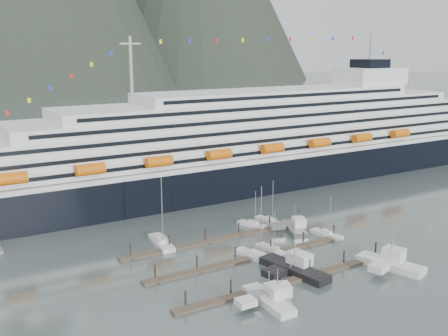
{
  "coord_description": "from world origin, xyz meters",
  "views": [
    {
      "loc": [
        -61.89,
        -82.37,
        43.03
      ],
      "look_at": [
        -0.13,
        22.0,
        15.29
      ],
      "focal_mm": 42.0,
      "sensor_mm": 36.0,
      "label": 1
    }
  ],
  "objects_px": {
    "sailboat_g": "(270,221)",
    "trawler_a": "(268,299)",
    "sailboat_d": "(257,257)",
    "trawler_d": "(390,263)",
    "sailboat_f": "(253,225)",
    "sailboat_e": "(161,243)",
    "cruise_ship": "(253,148)",
    "trawler_c": "(294,268)",
    "sailboat_c": "(271,250)",
    "trawler_b": "(276,297)",
    "sailboat_h": "(326,235)",
    "trawler_e": "(294,228)"
  },
  "relations": [
    {
      "from": "sailboat_c",
      "to": "trawler_e",
      "type": "bearing_deg",
      "value": -62.36
    },
    {
      "from": "cruise_ship",
      "to": "sailboat_d",
      "type": "distance_m",
      "value": 63.48
    },
    {
      "from": "cruise_ship",
      "to": "sailboat_c",
      "type": "distance_m",
      "value": 59.79
    },
    {
      "from": "sailboat_d",
      "to": "trawler_d",
      "type": "relative_size",
      "value": 1.17
    },
    {
      "from": "sailboat_g",
      "to": "trawler_c",
      "type": "xyz_separation_m",
      "value": [
        -13.59,
        -27.07,
        0.58
      ]
    },
    {
      "from": "sailboat_d",
      "to": "sailboat_f",
      "type": "xyz_separation_m",
      "value": [
        10.65,
        17.53,
        -0.06
      ]
    },
    {
      "from": "sailboat_c",
      "to": "sailboat_h",
      "type": "xyz_separation_m",
      "value": [
        16.91,
        1.47,
        0.01
      ]
    },
    {
      "from": "trawler_d",
      "to": "trawler_a",
      "type": "bearing_deg",
      "value": 72.4
    },
    {
      "from": "cruise_ship",
      "to": "trawler_c",
      "type": "distance_m",
      "value": 70.43
    },
    {
      "from": "trawler_b",
      "to": "trawler_e",
      "type": "relative_size",
      "value": 0.93
    },
    {
      "from": "sailboat_d",
      "to": "sailboat_g",
      "type": "distance_m",
      "value": 23.65
    },
    {
      "from": "cruise_ship",
      "to": "sailboat_g",
      "type": "xyz_separation_m",
      "value": [
        -17.9,
        -34.95,
        -11.65
      ]
    },
    {
      "from": "trawler_a",
      "to": "trawler_b",
      "type": "bearing_deg",
      "value": -87.64
    },
    {
      "from": "sailboat_f",
      "to": "trawler_d",
      "type": "relative_size",
      "value": 0.68
    },
    {
      "from": "sailboat_g",
      "to": "trawler_d",
      "type": "height_order",
      "value": "sailboat_g"
    },
    {
      "from": "sailboat_f",
      "to": "trawler_c",
      "type": "distance_m",
      "value": 28.34
    },
    {
      "from": "sailboat_e",
      "to": "trawler_c",
      "type": "relative_size",
      "value": 1.03
    },
    {
      "from": "sailboat_e",
      "to": "sailboat_f",
      "type": "distance_m",
      "value": 24.53
    },
    {
      "from": "trawler_d",
      "to": "trawler_e",
      "type": "xyz_separation_m",
      "value": [
        -3.2,
        26.99,
        -0.08
      ]
    },
    {
      "from": "trawler_a",
      "to": "sailboat_f",
      "type": "bearing_deg",
      "value": -28.66
    },
    {
      "from": "cruise_ship",
      "to": "trawler_e",
      "type": "xyz_separation_m",
      "value": [
        -16.58,
        -42.99,
        -11.13
      ]
    },
    {
      "from": "sailboat_g",
      "to": "sailboat_h",
      "type": "xyz_separation_m",
      "value": [
        5.88,
        -14.59,
        0.0
      ]
    },
    {
      "from": "sailboat_d",
      "to": "sailboat_e",
      "type": "xyz_separation_m",
      "value": [
        -13.88,
        17.53,
        0.02
      ]
    },
    {
      "from": "cruise_ship",
      "to": "trawler_b",
      "type": "height_order",
      "value": "cruise_ship"
    },
    {
      "from": "sailboat_d",
      "to": "trawler_c",
      "type": "relative_size",
      "value": 1.03
    },
    {
      "from": "sailboat_c",
      "to": "sailboat_d",
      "type": "bearing_deg",
      "value": 101.61
    },
    {
      "from": "sailboat_c",
      "to": "sailboat_h",
      "type": "height_order",
      "value": "sailboat_h"
    },
    {
      "from": "trawler_a",
      "to": "sailboat_e",
      "type": "bearing_deg",
      "value": 8.42
    },
    {
      "from": "sailboat_g",
      "to": "trawler_d",
      "type": "bearing_deg",
      "value": 178.48
    },
    {
      "from": "sailboat_c",
      "to": "trawler_d",
      "type": "height_order",
      "value": "sailboat_c"
    },
    {
      "from": "sailboat_g",
      "to": "sailboat_f",
      "type": "bearing_deg",
      "value": 81.1
    },
    {
      "from": "sailboat_d",
      "to": "trawler_b",
      "type": "xyz_separation_m",
      "value": [
        -7.64,
        -17.43,
        0.42
      ]
    },
    {
      "from": "sailboat_g",
      "to": "trawler_c",
      "type": "distance_m",
      "value": 30.29
    },
    {
      "from": "sailboat_d",
      "to": "trawler_c",
      "type": "distance_m",
      "value": 9.82
    },
    {
      "from": "cruise_ship",
      "to": "trawler_a",
      "type": "xyz_separation_m",
      "value": [
        -43.27,
        -69.94,
        -11.18
      ]
    },
    {
      "from": "cruise_ship",
      "to": "trawler_a",
      "type": "height_order",
      "value": "cruise_ship"
    },
    {
      "from": "sailboat_e",
      "to": "trawler_b",
      "type": "bearing_deg",
      "value": -163.98
    },
    {
      "from": "trawler_b",
      "to": "sailboat_c",
      "type": "bearing_deg",
      "value": -14.48
    },
    {
      "from": "trawler_c",
      "to": "sailboat_d",
      "type": "bearing_deg",
      "value": 1.88
    },
    {
      "from": "trawler_b",
      "to": "trawler_c",
      "type": "relative_size",
      "value": 0.67
    },
    {
      "from": "cruise_ship",
      "to": "sailboat_f",
      "type": "bearing_deg",
      "value": -123.5
    },
    {
      "from": "sailboat_c",
      "to": "trawler_b",
      "type": "xyz_separation_m",
      "value": [
        -12.49,
        -18.9,
        0.47
      ]
    },
    {
      "from": "sailboat_g",
      "to": "trawler_e",
      "type": "relative_size",
      "value": 1.0
    },
    {
      "from": "trawler_c",
      "to": "trawler_d",
      "type": "bearing_deg",
      "value": -125.37
    },
    {
      "from": "sailboat_d",
      "to": "trawler_c",
      "type": "height_order",
      "value": "sailboat_d"
    },
    {
      "from": "sailboat_g",
      "to": "sailboat_d",
      "type": "bearing_deg",
      "value": 128.95
    },
    {
      "from": "trawler_d",
      "to": "trawler_b",
      "type": "bearing_deg",
      "value": 72.33
    },
    {
      "from": "sailboat_g",
      "to": "trawler_a",
      "type": "xyz_separation_m",
      "value": [
        -25.37,
        -34.99,
        0.47
      ]
    },
    {
      "from": "sailboat_h",
      "to": "sailboat_c",
      "type": "bearing_deg",
      "value": 84.66
    },
    {
      "from": "sailboat_c",
      "to": "trawler_a",
      "type": "relative_size",
      "value": 0.83
    }
  ]
}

